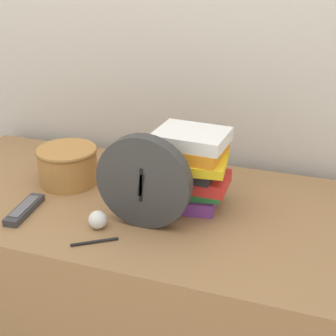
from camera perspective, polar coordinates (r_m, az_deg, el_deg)
name	(u,v)px	position (r m, az deg, el deg)	size (l,w,h in m)	color
wall_back	(168,28)	(1.67, -0.03, 16.67)	(6.00, 0.04, 2.40)	beige
desk	(129,295)	(1.66, -4.81, -15.16)	(1.38, 0.68, 0.75)	olive
desk_clock	(144,182)	(1.24, -3.00, -1.74)	(0.26, 0.04, 0.26)	#333333
book_stack	(187,167)	(1.35, 2.39, 0.12)	(0.24, 0.21, 0.24)	#7A3899
basket	(68,164)	(1.54, -12.12, 0.48)	(0.20, 0.20, 0.12)	#B27A3D
tv_remote	(25,209)	(1.42, -17.08, -4.84)	(0.06, 0.17, 0.02)	#333338
crumpled_paper_ball	(97,220)	(1.30, -8.67, -6.23)	(0.05, 0.05, 0.05)	white
pen	(95,242)	(1.24, -8.94, -8.87)	(0.11, 0.08, 0.01)	black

